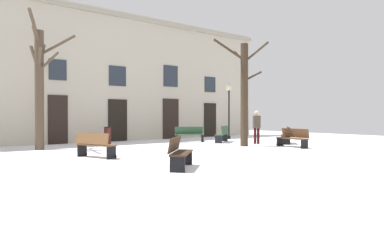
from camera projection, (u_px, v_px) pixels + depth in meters
The scene contains 13 objects.
ground_plane at pixel (219, 154), 14.13m from camera, with size 36.07×36.07×0.00m, color white.
building_facade at pixel (118, 76), 21.15m from camera, with size 22.54×0.60×7.74m.
tree_near_facade at pixel (244, 92), 17.54m from camera, with size 2.36×1.83×5.30m.
tree_center at pixel (40, 82), 15.70m from camera, with size 2.20×2.60×5.88m.
streetlamp at pixel (229, 105), 23.16m from camera, with size 0.30×0.30×3.61m.
litter_bin at pixel (108, 135), 18.81m from camera, with size 0.40×0.40×0.92m.
bench_back_to_back_right at pixel (293, 138), 16.99m from camera, with size 0.79×1.83×0.90m.
bench_far_corner at pixel (287, 135), 19.19m from camera, with size 1.56×1.44×0.91m.
bench_near_center_tree at pixel (95, 145), 12.72m from camera, with size 0.99×1.72×0.92m.
bench_back_to_back_left at pixel (223, 134), 20.15m from camera, with size 1.78×1.47×0.94m.
bench_facing_shops at pixel (189, 134), 20.30m from camera, with size 1.67×1.12×0.88m.
bench_near_lamp at pixel (180, 152), 10.18m from camera, with size 1.51×1.50×0.91m.
person_strolling at pixel (257, 125), 19.02m from camera, with size 0.44×0.38×1.79m.
Camera 1 is at (-9.55, -10.45, 1.53)m, focal length 33.02 mm.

